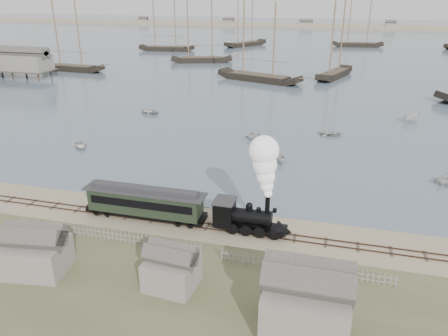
# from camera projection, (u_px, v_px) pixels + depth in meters

# --- Properties ---
(ground) EXTENTS (600.00, 600.00, 0.00)m
(ground) POSITION_uv_depth(u_px,v_px,m) (195.00, 215.00, 47.33)
(ground) COLOR tan
(ground) RESTS_ON ground
(harbor_water) EXTENTS (600.00, 336.00, 0.06)m
(harbor_water) POSITION_uv_depth(u_px,v_px,m) (312.00, 42.00, 199.16)
(harbor_water) COLOR #4E5F6F
(harbor_water) RESTS_ON ground
(rail_track) EXTENTS (120.00, 1.80, 0.16)m
(rail_track) POSITION_uv_depth(u_px,v_px,m) (189.00, 224.00, 45.53)
(rail_track) COLOR #3B2820
(rail_track) RESTS_ON ground
(picket_fence_west) EXTENTS (19.00, 0.10, 1.20)m
(picket_fence_west) POSITION_uv_depth(u_px,v_px,m) (109.00, 240.00, 42.61)
(picket_fence_west) COLOR gray
(picket_fence_west) RESTS_ON ground
(picket_fence_east) EXTENTS (15.00, 0.10, 1.20)m
(picket_fence_east) POSITION_uv_depth(u_px,v_px,m) (305.00, 274.00, 37.68)
(picket_fence_east) COLOR gray
(picket_fence_east) RESTS_ON ground
(shed_left) EXTENTS (5.00, 4.00, 4.10)m
(shed_left) POSITION_uv_depth(u_px,v_px,m) (39.00, 271.00, 38.08)
(shed_left) COLOR gray
(shed_left) RESTS_ON ground
(shed_mid) EXTENTS (4.00, 3.50, 3.60)m
(shed_mid) POSITION_uv_depth(u_px,v_px,m) (172.00, 286.00, 36.14)
(shed_mid) COLOR gray
(shed_mid) RESTS_ON ground
(shed_right) EXTENTS (6.00, 5.00, 5.10)m
(shed_right) POSITION_uv_depth(u_px,v_px,m) (304.00, 327.00, 31.75)
(shed_right) COLOR gray
(shed_right) RESTS_ON ground
(far_spit) EXTENTS (500.00, 20.00, 1.80)m
(far_spit) POSITION_uv_depth(u_px,v_px,m) (322.00, 28.00, 270.63)
(far_spit) COLOR tan
(far_spit) RESTS_ON ground
(locomotive) EXTENTS (7.89, 2.94, 9.83)m
(locomotive) POSITION_uv_depth(u_px,v_px,m) (260.00, 193.00, 42.07)
(locomotive) COLOR black
(locomotive) RESTS_ON ground
(passenger_coach) EXTENTS (13.15, 2.54, 3.19)m
(passenger_coach) POSITION_uv_depth(u_px,v_px,m) (145.00, 201.00, 45.91)
(passenger_coach) COLOR black
(passenger_coach) RESTS_ON ground
(beached_dinghy) EXTENTS (3.15, 3.84, 0.69)m
(beached_dinghy) POSITION_uv_depth(u_px,v_px,m) (141.00, 200.00, 49.85)
(beached_dinghy) COLOR beige
(beached_dinghy) RESTS_ON ground
(rowboat_0) EXTENTS (4.24, 4.20, 0.72)m
(rowboat_0) POSITION_uv_depth(u_px,v_px,m) (80.00, 146.00, 66.97)
(rowboat_0) COLOR beige
(rowboat_0) RESTS_ON harbor_water
(rowboat_1) EXTENTS (3.75, 3.78, 1.51)m
(rowboat_1) POSITION_uv_depth(u_px,v_px,m) (253.00, 135.00, 70.67)
(rowboat_1) COLOR beige
(rowboat_1) RESTS_ON harbor_water
(rowboat_2) EXTENTS (3.27, 2.51, 1.19)m
(rowboat_2) POSITION_uv_depth(u_px,v_px,m) (279.00, 158.00, 61.41)
(rowboat_2) COLOR beige
(rowboat_2) RESTS_ON harbor_water
(rowboat_3) EXTENTS (2.70, 3.77, 0.78)m
(rowboat_3) POSITION_uv_depth(u_px,v_px,m) (331.00, 133.00, 72.61)
(rowboat_3) COLOR beige
(rowboat_3) RESTS_ON harbor_water
(rowboat_4) EXTENTS (3.79, 3.82, 1.52)m
(rowboat_4) POSITION_uv_depth(u_px,v_px,m) (445.00, 178.00, 54.45)
(rowboat_4) COLOR beige
(rowboat_4) RESTS_ON harbor_water
(rowboat_5) EXTENTS (3.73, 3.96, 1.53)m
(rowboat_5) POSITION_uv_depth(u_px,v_px,m) (412.00, 118.00, 79.95)
(rowboat_5) COLOR beige
(rowboat_5) RESTS_ON harbor_water
(rowboat_6) EXTENTS (4.61, 5.24, 0.90)m
(rowboat_6) POSITION_uv_depth(u_px,v_px,m) (149.00, 111.00, 85.36)
(rowboat_6) COLOR beige
(rowboat_6) RESTS_ON harbor_water
(schooner_0) EXTENTS (20.07, 6.01, 20.00)m
(schooner_0) POSITION_uv_depth(u_px,v_px,m) (69.00, 36.00, 125.21)
(schooner_0) COLOR black
(schooner_0) RESTS_ON harbor_water
(schooner_1) EXTENTS (20.51, 10.41, 20.00)m
(schooner_1) POSITION_uv_depth(u_px,v_px,m) (201.00, 31.00, 140.03)
(schooner_1) COLOR black
(schooner_1) RESTS_ON harbor_water
(schooner_2) EXTENTS (23.94, 12.91, 20.00)m
(schooner_2) POSITION_uv_depth(u_px,v_px,m) (260.00, 42.00, 111.38)
(schooner_2) COLOR black
(schooner_2) RESTS_ON harbor_water
(schooner_3) EXTENTS (10.23, 19.24, 20.00)m
(schooner_3) POSITION_uv_depth(u_px,v_px,m) (338.00, 40.00, 115.82)
(schooner_3) COLOR black
(schooner_3) RESTS_ON harbor_water
(schooner_6) EXTENTS (21.91, 7.57, 20.00)m
(schooner_6) POSITION_uv_depth(u_px,v_px,m) (166.00, 24.00, 166.31)
(schooner_6) COLOR black
(schooner_6) RESTS_ON harbor_water
(schooner_7) EXTENTS (15.73, 19.97, 20.00)m
(schooner_7) POSITION_uv_depth(u_px,v_px,m) (246.00, 21.00, 179.83)
(schooner_7) COLOR black
(schooner_7) RESTS_ON harbor_water
(schooner_8) EXTENTS (20.69, 7.40, 20.00)m
(schooner_8) POSITION_uv_depth(u_px,v_px,m) (360.00, 22.00, 177.62)
(schooner_8) COLOR black
(schooner_8) RESTS_ON harbor_water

